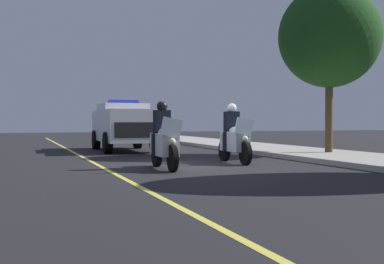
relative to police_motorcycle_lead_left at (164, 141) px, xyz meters
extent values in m
plane|color=black|center=(-0.86, 1.11, -0.70)|extent=(80.00, 80.00, 0.00)
cube|color=#9E9B93|center=(-0.86, 4.62, -0.62)|extent=(48.00, 0.24, 0.15)
cube|color=#A8A399|center=(-0.86, 6.52, -0.65)|extent=(48.00, 3.60, 0.10)
cube|color=#E0D14C|center=(-0.86, -1.38, -0.70)|extent=(48.00, 0.12, 0.01)
cylinder|color=black|center=(0.76, -0.01, -0.38)|extent=(0.64, 0.13, 0.64)
cylinder|color=black|center=(-0.74, 0.01, -0.38)|extent=(0.64, 0.15, 0.64)
cube|color=white|center=(0.03, 0.00, -0.08)|extent=(1.21, 0.46, 0.56)
ellipsoid|color=white|center=(0.08, 0.00, 0.22)|extent=(0.57, 0.33, 0.24)
cube|color=silver|center=(0.66, -0.01, 0.35)|extent=(0.07, 0.56, 0.53)
sphere|color=#F9F4CC|center=(0.72, -0.01, 0.02)|extent=(0.17, 0.17, 0.17)
sphere|color=red|center=(0.53, -0.17, 0.28)|extent=(0.09, 0.09, 0.09)
sphere|color=#1933F2|center=(0.54, 0.15, 0.28)|extent=(0.09, 0.09, 0.09)
cube|color=black|center=(-0.20, 0.00, 0.48)|extent=(0.29, 0.41, 0.60)
cube|color=black|center=(-0.13, 0.20, -0.08)|extent=(0.18, 0.14, 0.56)
cube|color=black|center=(-0.14, -0.20, -0.08)|extent=(0.18, 0.14, 0.56)
sphere|color=black|center=(-0.18, 0.00, 0.88)|extent=(0.28, 0.28, 0.28)
cylinder|color=black|center=(-0.31, 2.40, -0.38)|extent=(0.64, 0.13, 0.64)
cylinder|color=black|center=(-1.81, 2.43, -0.38)|extent=(0.64, 0.15, 0.64)
cube|color=silver|center=(-1.04, 2.42, -0.08)|extent=(1.21, 0.46, 0.56)
ellipsoid|color=silver|center=(-0.99, 2.42, 0.22)|extent=(0.57, 0.33, 0.24)
cube|color=silver|center=(-0.41, 2.41, 0.35)|extent=(0.07, 0.56, 0.53)
sphere|color=#F9F4CC|center=(-0.35, 2.41, 0.02)|extent=(0.17, 0.17, 0.17)
sphere|color=red|center=(-0.54, 2.25, 0.28)|extent=(0.09, 0.09, 0.09)
sphere|color=#1933F2|center=(-0.53, 2.57, 0.28)|extent=(0.09, 0.09, 0.09)
cube|color=black|center=(-1.27, 2.42, 0.48)|extent=(0.29, 0.41, 0.60)
cube|color=black|center=(-1.20, 2.62, -0.08)|extent=(0.18, 0.14, 0.56)
cube|color=black|center=(-1.21, 2.22, -0.08)|extent=(0.18, 0.14, 0.56)
sphere|color=silver|center=(-1.25, 2.42, 0.88)|extent=(0.28, 0.28, 0.28)
cube|color=silver|center=(-7.87, 0.64, 0.32)|extent=(4.94, 1.99, 1.24)
cube|color=silver|center=(-8.17, 0.65, 1.02)|extent=(2.43, 1.79, 0.36)
cube|color=#2633D8|center=(-7.97, 0.65, 1.28)|extent=(0.30, 1.21, 0.14)
cube|color=black|center=(-5.47, 0.60, 0.18)|extent=(0.15, 1.62, 0.56)
cylinder|color=black|center=(-6.30, 1.51, -0.30)|extent=(0.81, 0.30, 0.80)
cylinder|color=black|center=(-6.33, -0.29, -0.30)|extent=(0.81, 0.30, 0.80)
cylinder|color=black|center=(-9.40, 1.57, -0.30)|extent=(0.81, 0.30, 0.80)
cylinder|color=black|center=(-9.43, -0.23, -0.30)|extent=(0.81, 0.30, 0.80)
cylinder|color=#4C3823|center=(-3.01, 6.99, 0.73)|extent=(0.27, 0.27, 2.66)
ellipsoid|color=#194216|center=(-3.01, 6.99, 3.49)|extent=(3.59, 3.59, 3.61)
camera|label=1|loc=(12.01, -3.56, 0.51)|focal=46.78mm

